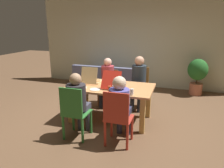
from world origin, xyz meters
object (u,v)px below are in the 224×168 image
(person_1, at_px, (138,78))
(person_2, at_px, (107,78))
(chair_0, at_px, (118,117))
(drinking_glass_2, at_px, (110,89))
(dining_table, at_px, (111,91))
(plate_0, at_px, (95,89))
(potted_plant, at_px, (197,73))
(drinking_glass_3, at_px, (73,83))
(drinking_glass_0, at_px, (114,88))
(person_3, at_px, (78,99))
(chair_1, at_px, (139,86))
(couch, at_px, (106,81))
(drinking_glass_1, at_px, (132,92))
(chair_2, at_px, (109,85))
(chair_3, at_px, (74,112))
(pizza_box_1, at_px, (93,80))
(person_0, at_px, (120,103))
(plate_1, at_px, (81,88))
(pizza_box_0, at_px, (115,84))

(person_1, bearing_deg, person_2, -176.98)
(chair_0, height_order, drinking_glass_2, chair_0)
(dining_table, distance_m, person_2, 0.86)
(plate_0, xyz_separation_m, potted_plant, (2.05, 2.69, -0.12))
(plate_0, relative_size, drinking_glass_3, 1.97)
(dining_table, xyz_separation_m, drinking_glass_0, (0.16, -0.27, 0.17))
(dining_table, height_order, person_3, person_3)
(chair_1, bearing_deg, drinking_glass_3, -136.54)
(person_3, height_order, couch, person_3)
(chair_1, bearing_deg, chair_0, -90.00)
(plate_0, height_order, drinking_glass_3, drinking_glass_3)
(person_3, height_order, potted_plant, person_3)
(drinking_glass_3, height_order, potted_plant, potted_plant)
(drinking_glass_0, height_order, drinking_glass_1, drinking_glass_1)
(chair_1, bearing_deg, person_2, -166.66)
(dining_table, relative_size, chair_2, 2.02)
(chair_2, xyz_separation_m, drinking_glass_2, (0.46, -1.32, 0.32))
(person_3, height_order, drinking_glass_2, person_3)
(chair_3, xyz_separation_m, drinking_glass_3, (-0.42, 0.78, 0.28))
(person_1, height_order, pizza_box_1, person_1)
(dining_table, height_order, person_0, person_0)
(chair_0, xyz_separation_m, person_3, (-0.78, 0.12, 0.18))
(drinking_glass_1, distance_m, potted_plant, 3.08)
(person_1, bearing_deg, person_3, -115.46)
(drinking_glass_0, height_order, drinking_glass_3, drinking_glass_3)
(person_2, relative_size, drinking_glass_1, 10.23)
(drinking_glass_2, bearing_deg, dining_table, 105.88)
(person_2, relative_size, drinking_glass_0, 11.42)
(person_0, relative_size, person_1, 0.94)
(chair_2, height_order, drinking_glass_2, drinking_glass_2)
(person_1, xyz_separation_m, couch, (-1.25, 1.19, -0.48))
(pizza_box_1, height_order, plate_0, pizza_box_1)
(dining_table, bearing_deg, person_0, -61.33)
(person_2, relative_size, couch, 0.62)
(person_0, height_order, person_1, person_1)
(chair_3, relative_size, pizza_box_1, 2.14)
(person_1, bearing_deg, drinking_glass_1, -84.60)
(potted_plant, bearing_deg, chair_3, -123.44)
(person_1, xyz_separation_m, plate_0, (-0.64, -1.15, 0.00))
(chair_2, height_order, couch, chair_2)
(person_2, xyz_separation_m, plate_0, (0.14, -1.11, 0.05))
(person_3, relative_size, drinking_glass_0, 11.32)
(dining_table, relative_size, pizza_box_1, 3.83)
(plate_1, bearing_deg, chair_3, -74.55)
(chair_0, xyz_separation_m, drinking_glass_0, (-0.27, 0.66, 0.28))
(person_3, distance_m, pizza_box_1, 0.99)
(drinking_glass_1, bearing_deg, drinking_glass_3, 169.09)
(dining_table, xyz_separation_m, chair_3, (-0.35, -0.95, -0.12))
(drinking_glass_1, xyz_separation_m, drinking_glass_3, (-1.31, 0.25, -0.00))
(pizza_box_0, relative_size, drinking_glass_2, 4.60)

